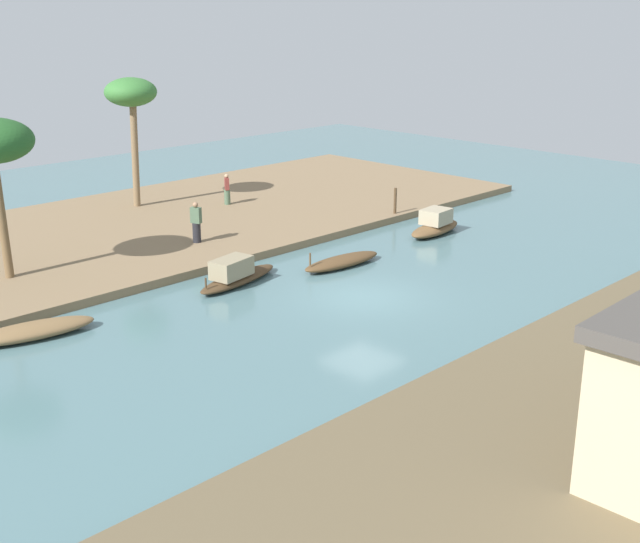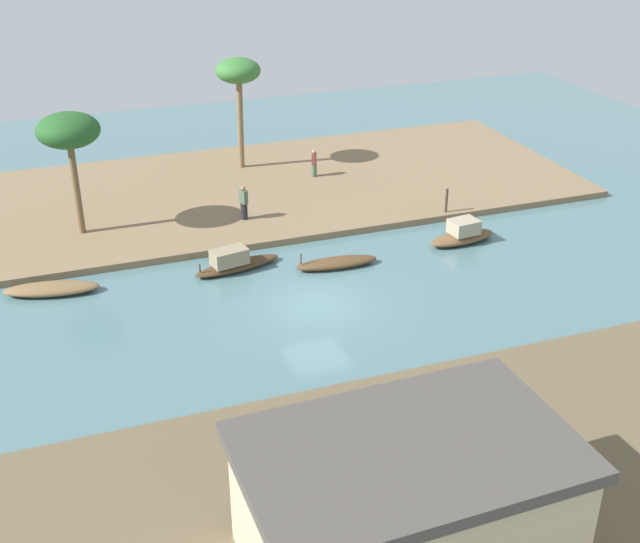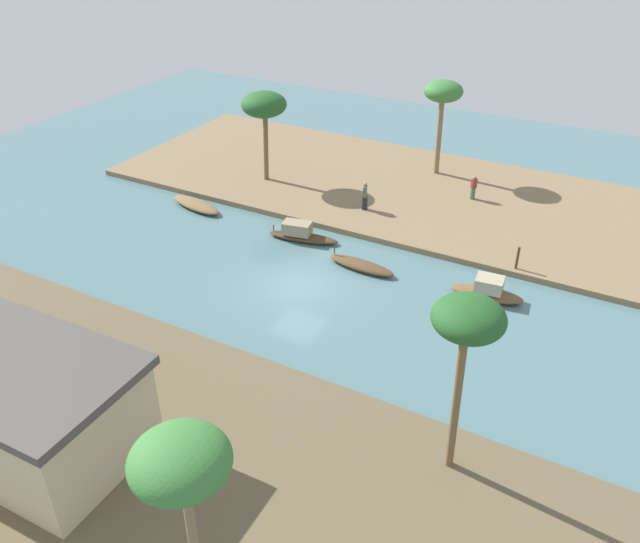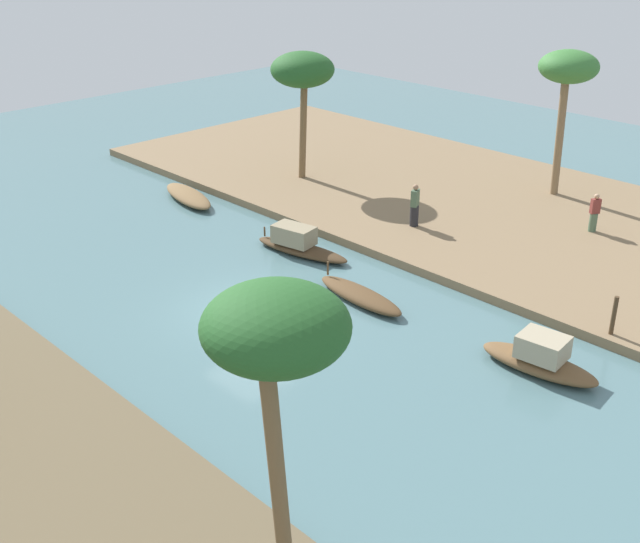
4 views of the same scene
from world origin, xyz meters
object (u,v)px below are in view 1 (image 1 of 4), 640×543
object	(u,v)px
sampan_foreground	(435,225)
person_on_near_bank	(227,191)
mooring_post	(395,201)
palm_tree_left_near	(131,96)
sampan_with_tall_canopy	(236,274)
sampan_upstream_small	(32,331)
sampan_open_hull	(342,261)
person_by_mooring	(196,224)

from	to	relation	value
sampan_foreground	person_on_near_bank	world-z (taller)	person_on_near_bank
person_on_near_bank	mooring_post	distance (m)	8.56
person_on_near_bank	palm_tree_left_near	size ratio (longest dim) A/B	0.25
sampan_with_tall_canopy	sampan_upstream_small	bearing A→B (deg)	-14.54
sampan_upstream_small	mooring_post	xyz separation A→B (m)	(-19.46, -1.65, 0.73)
sampan_open_hull	sampan_with_tall_canopy	bearing A→B (deg)	-12.23
sampan_upstream_small	person_by_mooring	xyz separation A→B (m)	(-9.57, -4.27, 0.89)
sampan_foreground	mooring_post	bearing A→B (deg)	-108.77
sampan_with_tall_canopy	mooring_post	world-z (taller)	mooring_post
sampan_foreground	palm_tree_left_near	world-z (taller)	palm_tree_left_near
sampan_foreground	sampan_upstream_small	bearing A→B (deg)	-10.46
sampan_foreground	sampan_with_tall_canopy	distance (m)	11.03
sampan_foreground	person_by_mooring	size ratio (longest dim) A/B	2.07
sampan_foreground	sampan_upstream_small	xyz separation A→B (m)	(18.82, -1.30, -0.19)
sampan_upstream_small	sampan_open_hull	size ratio (longest dim) A/B	1.07
person_on_near_bank	palm_tree_left_near	distance (m)	6.51
sampan_with_tall_canopy	sampan_open_hull	world-z (taller)	sampan_with_tall_canopy
sampan_foreground	person_by_mooring	world-z (taller)	person_by_mooring
sampan_upstream_small	sampan_foreground	bearing A→B (deg)	-172.25
sampan_with_tall_canopy	sampan_open_hull	distance (m)	4.58
person_by_mooring	palm_tree_left_near	bearing A→B (deg)	143.65
person_by_mooring	mooring_post	world-z (taller)	person_by_mooring
sampan_open_hull	sampan_foreground	bearing A→B (deg)	-172.33
person_by_mooring	sampan_foreground	bearing A→B (deg)	36.83
sampan_upstream_small	person_on_near_bank	size ratio (longest dim) A/B	2.64
sampan_with_tall_canopy	person_by_mooring	xyz separation A→B (m)	(-1.75, -4.73, 0.73)
sampan_open_hull	mooring_post	size ratio (longest dim) A/B	3.05
person_on_near_bank	person_by_mooring	distance (m)	7.06
sampan_open_hull	person_on_near_bank	bearing A→B (deg)	-100.27
sampan_foreground	sampan_with_tall_canopy	xyz separation A→B (m)	(11.00, -0.84, -0.03)
sampan_open_hull	person_on_near_bank	size ratio (longest dim) A/B	2.46
sampan_with_tall_canopy	sampan_upstream_small	size ratio (longest dim) A/B	1.02
sampan_foreground	palm_tree_left_near	xyz separation A→B (m)	(7.37, -13.00, 5.36)
sampan_foreground	person_on_near_bank	xyz separation A→B (m)	(3.92, -10.19, 0.61)
person_by_mooring	sampan_upstream_small	bearing A→B (deg)	-88.05
sampan_upstream_small	palm_tree_left_near	size ratio (longest dim) A/B	0.65
sampan_foreground	mooring_post	distance (m)	3.06
sampan_open_hull	palm_tree_left_near	distance (m)	14.57
person_by_mooring	palm_tree_left_near	xyz separation A→B (m)	(-1.88, -7.43, 4.66)
sampan_upstream_small	mooring_post	bearing A→B (deg)	-163.48
sampan_foreground	palm_tree_left_near	distance (m)	15.88
sampan_upstream_small	sampan_open_hull	distance (m)	12.34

